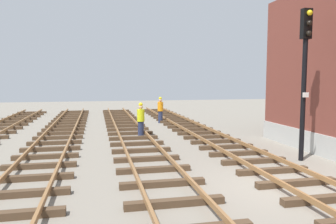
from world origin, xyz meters
name	(u,v)px	position (x,y,z in m)	size (l,w,h in m)	color
ground_plane	(278,187)	(0.00, 0.00, 0.00)	(80.00, 80.00, 0.00)	gray
track_near_building	(296,182)	(0.57, 0.00, 0.12)	(2.50, 48.99, 0.32)	#4C3826
track_centre	(168,191)	(-3.24, 0.00, 0.13)	(2.50, 48.99, 0.32)	#4C3826
track_far	(15,202)	(-7.06, 0.00, 0.13)	(2.50, 48.99, 0.32)	#4C3826
signal_mast	(305,67)	(2.55, 2.67, 3.55)	(0.36, 0.40, 5.68)	black
track_worker_foreground	(141,120)	(-2.76, 9.18, 0.93)	(0.40, 0.40, 1.87)	#262D4C
track_worker_distant	(160,110)	(-0.62, 14.67, 0.93)	(0.40, 0.40, 1.87)	#262D4C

